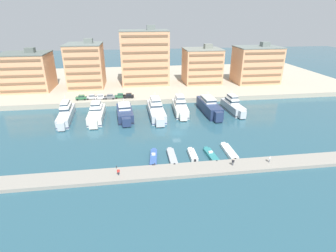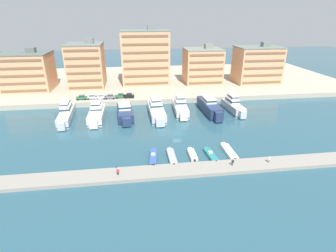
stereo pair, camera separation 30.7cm
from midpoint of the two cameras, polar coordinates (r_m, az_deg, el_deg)
The scene contains 31 objects.
ground_plane at distance 76.91m, azimuth 1.84°, elevation -1.49°, with size 400.00×400.00×0.00m, color #285160.
quay_promenade at distance 135.12m, azimuth -2.61°, elevation 9.86°, with size 180.00×70.00×1.89m, color #ADA38E.
pier_dock at distance 58.95m, azimuth 5.23°, elevation -9.46°, with size 120.00×5.17×0.81m, color gray.
yacht_silver_far_left at distance 92.11m, azimuth -21.42°, elevation 2.53°, with size 4.71×19.71×7.61m.
yacht_ivory_left at distance 89.55m, azimuth -15.40°, elevation 2.68°, with size 4.77×17.66×7.35m.
yacht_navy_mid_left at distance 88.27m, azimuth -9.48°, elevation 2.82°, with size 5.99×16.57×6.33m.
yacht_silver_center_left at distance 89.53m, azimuth -2.72°, elevation 3.59°, with size 5.27×21.10×7.67m.
yacht_ivory_center at distance 92.30m, azimuth 2.58°, elevation 4.19°, with size 5.01×17.18×7.61m.
yacht_navy_center_right at distance 92.77m, azimuth 8.90°, elevation 4.13°, with size 5.24×19.51×7.13m.
yacht_silver_mid_right at distance 95.87m, azimuth 13.85°, elevation 4.28°, with size 4.72×16.02×7.62m.
motorboat_blue_far_left at distance 63.24m, azimuth -3.31°, elevation -6.84°, with size 2.43×8.19×1.40m.
motorboat_grey_left at distance 63.41m, azimuth 0.72°, elevation -6.71°, with size 1.74×8.17×1.00m.
motorboat_white_mid_left at distance 64.41m, azimuth 5.21°, elevation -6.24°, with size 1.70×6.30×1.55m.
motorboat_teal_center_left at distance 65.25m, azimuth 9.19°, elevation -6.19°, with size 2.33×7.55×1.21m.
motorboat_white_center at distance 67.59m, azimuth 13.00°, elevation -5.39°, with size 2.13×8.79×0.89m.
car_green_far_left at distance 105.70m, azimuth -18.42°, elevation 5.95°, with size 4.11×1.94×1.80m.
car_silver_left at distance 105.31m, azimuth -16.36°, elevation 6.14°, with size 4.14×2.01×1.80m.
car_white_mid_left at distance 104.47m, azimuth -14.58°, elevation 6.20°, with size 4.12×1.97×1.80m.
car_grey_center_left at distance 103.91m, azimuth -12.63°, elevation 6.30°, with size 4.19×2.10×1.80m.
car_green_center at distance 104.20m, azimuth -10.45°, elevation 6.53°, with size 4.12×1.97×1.80m.
car_black_center_right at distance 103.83m, azimuth -8.65°, elevation 6.59°, with size 4.18×2.09×1.80m.
apartment_block_far_left at distance 127.96m, azimuth -28.39°, elevation 10.40°, with size 19.57×16.28×17.51m.
apartment_block_left at distance 123.96m, azimuth -17.51°, elevation 12.50°, with size 15.25×17.35×20.66m.
apartment_block_mid_left at distance 123.24m, azimuth -5.16°, elevation 14.61°, with size 21.59×13.20×25.82m.
apartment_block_center_left at distance 126.60m, azimuth 7.32°, elevation 12.88°, with size 17.03×14.16×17.69m.
apartment_block_center at distance 132.82m, azimuth 18.60°, elevation 12.55°, with size 20.28×14.25×18.49m.
pedestrian_near_edge at distance 64.41m, azimuth 21.11°, elevation -6.63°, with size 0.50×0.45×1.63m.
pedestrian_mid_deck at distance 56.70m, azimuth -10.91°, elevation -9.68°, with size 0.60×0.30×1.58m.
pedestrian_far_side at distance 60.71m, azimuth 13.84°, elevation -7.55°, with size 0.62×0.26×1.61m.
bollard_west at distance 59.46m, azimuth -11.30°, elevation -8.71°, with size 0.20×0.20×0.61m.
bollard_west_mid at distance 59.41m, azimuth -3.03°, elevation -8.27°, with size 0.20×0.20×0.61m.
Camera 1 is at (-12.19, -68.80, 32.14)m, focal length 28.00 mm.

